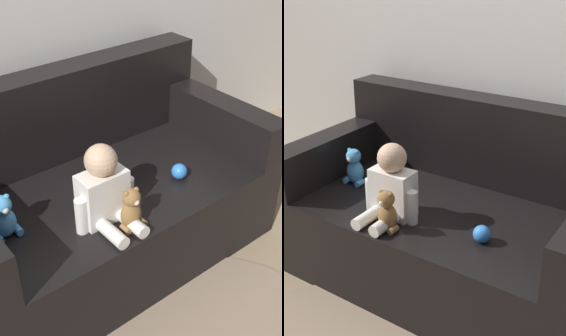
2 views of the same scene
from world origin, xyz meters
The scene contains 6 objects.
ground_plane centered at (0.00, 0.00, 0.00)m, with size 12.00×12.00×0.00m, color #9E8460.
couch centered at (0.00, 0.06, 0.33)m, with size 1.65×0.91×0.93m.
person_baby centered at (-0.16, -0.24, 0.60)m, with size 0.30×0.29×0.37m.
teddy_bear_brown centered at (-0.10, -0.35, 0.54)m, with size 0.12×0.09×0.20m.
plush_toy_side centered at (-0.55, -0.06, 0.54)m, with size 0.12×0.09×0.21m.
toy_ball centered at (0.31, -0.20, 0.49)m, with size 0.08×0.08×0.08m.
Camera 1 is at (-1.05, -1.58, 1.77)m, focal length 50.00 mm.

